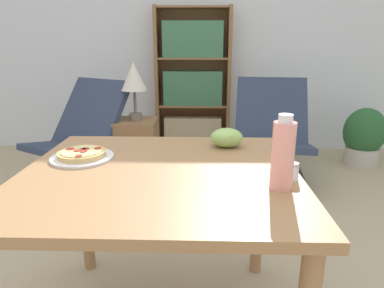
{
  "coord_description": "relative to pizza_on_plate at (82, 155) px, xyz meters",
  "views": [
    {
      "loc": [
        0.2,
        -1.24,
        1.18
      ],
      "look_at": [
        0.16,
        0.09,
        0.79
      ],
      "focal_mm": 32.0,
      "sensor_mm": 36.0,
      "label": 1
    }
  ],
  "objects": [
    {
      "name": "pizza_on_plate",
      "position": [
        0.0,
        0.0,
        0.0
      ],
      "size": [
        0.25,
        0.25,
        0.04
      ],
      "color": "white",
      "rests_on": "dining_table"
    },
    {
      "name": "lounge_chair_near",
      "position": [
        -0.53,
        1.37,
        -0.46
      ],
      "size": [
        0.87,
        0.96,
        0.88
      ],
      "rotation": [
        0.0,
        0.0,
        -0.52
      ],
      "color": "black",
      "rests_on": "ground_plane"
    },
    {
      "name": "lounge_chair_far",
      "position": [
        1.08,
        1.52,
        -0.46
      ],
      "size": [
        0.7,
        0.83,
        0.88
      ],
      "rotation": [
        0.0,
        0.0,
        -0.13
      ],
      "color": "black",
      "rests_on": "ground_plane"
    },
    {
      "name": "wall_back",
      "position": [
        0.29,
        2.56,
        0.56
      ],
      "size": [
        8.0,
        0.05,
        2.6
      ],
      "color": "silver",
      "rests_on": "ground_plane"
    },
    {
      "name": "salt_shaker",
      "position": [
        0.8,
        -0.2,
        0.02
      ],
      "size": [
        0.04,
        0.04,
        0.06
      ],
      "color": "white",
      "rests_on": "dining_table"
    },
    {
      "name": "potted_plant_floor",
      "position": [
        2.09,
        2.0,
        -0.46
      ],
      "size": [
        0.41,
        0.35,
        0.58
      ],
      "color": "#BCB2A3",
      "rests_on": "ground_plane"
    },
    {
      "name": "bookshelf",
      "position": [
        0.38,
        2.4,
        -0.01
      ],
      "size": [
        0.8,
        0.25,
        1.54
      ],
      "color": "brown",
      "rests_on": "ground_plane"
    },
    {
      "name": "dining_table",
      "position": [
        0.33,
        -0.12,
        -0.12
      ],
      "size": [
        1.02,
        0.93,
        0.73
      ],
      "color": "#A37549",
      "rests_on": "ground_plane"
    },
    {
      "name": "grape_bunch",
      "position": [
        0.6,
        0.18,
        0.03
      ],
      "size": [
        0.15,
        0.11,
        0.09
      ],
      "color": "#93BC5B",
      "rests_on": "dining_table"
    },
    {
      "name": "table_lamp",
      "position": [
        -0.07,
        1.48,
        0.15
      ],
      "size": [
        0.21,
        0.21,
        0.47
      ],
      "color": "#665B51",
      "rests_on": "side_table"
    },
    {
      "name": "side_table",
      "position": [
        -0.07,
        1.48,
        -0.46
      ],
      "size": [
        0.34,
        0.34,
        0.56
      ],
      "color": "brown",
      "rests_on": "ground_plane"
    },
    {
      "name": "drink_bottle",
      "position": [
        0.74,
        -0.27,
        0.1
      ],
      "size": [
        0.07,
        0.07,
        0.24
      ],
      "color": "pink",
      "rests_on": "dining_table"
    }
  ]
}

